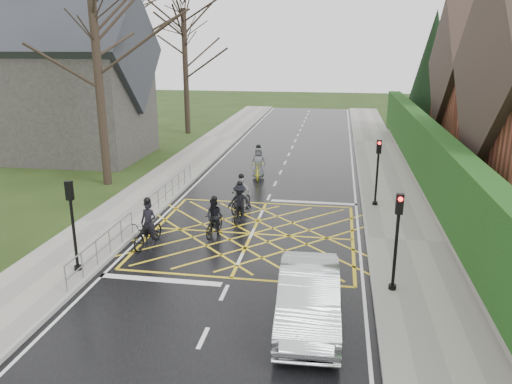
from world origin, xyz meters
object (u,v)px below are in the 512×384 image
(cyclist_lead, at_px, (258,167))
(cyclist_back, at_px, (214,220))
(cyclist_mid, at_px, (240,206))
(cyclist_front, at_px, (241,198))
(cyclist_rear, at_px, (148,230))
(car, at_px, (309,297))

(cyclist_lead, bearing_deg, cyclist_back, -99.60)
(cyclist_lead, bearing_deg, cyclist_mid, -94.81)
(cyclist_back, xyz_separation_m, cyclist_front, (0.50, 3.00, 0.04))
(cyclist_back, relative_size, cyclist_front, 0.91)
(cyclist_back, distance_m, cyclist_lead, 8.83)
(cyclist_back, bearing_deg, cyclist_front, 89.72)
(cyclist_rear, bearing_deg, car, -25.58)
(cyclist_back, height_order, cyclist_front, cyclist_front)
(cyclist_back, relative_size, cyclist_lead, 0.81)
(cyclist_mid, xyz_separation_m, cyclist_lead, (-0.30, 6.95, 0.03))
(cyclist_mid, bearing_deg, cyclist_front, 99.24)
(cyclist_front, xyz_separation_m, cyclist_lead, (-0.14, 5.82, 0.02))
(cyclist_rear, height_order, car, cyclist_rear)
(cyclist_rear, xyz_separation_m, cyclist_lead, (2.57, 10.25, 0.06))
(cyclist_mid, bearing_deg, cyclist_lead, 93.85)
(cyclist_rear, height_order, cyclist_front, cyclist_rear)
(cyclist_back, height_order, cyclist_mid, cyclist_mid)
(cyclist_rear, distance_m, cyclist_lead, 10.57)
(cyclist_back, distance_m, car, 7.19)
(cyclist_mid, bearing_deg, car, -64.76)
(cyclist_front, distance_m, car, 9.61)
(cyclist_back, bearing_deg, car, -46.08)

